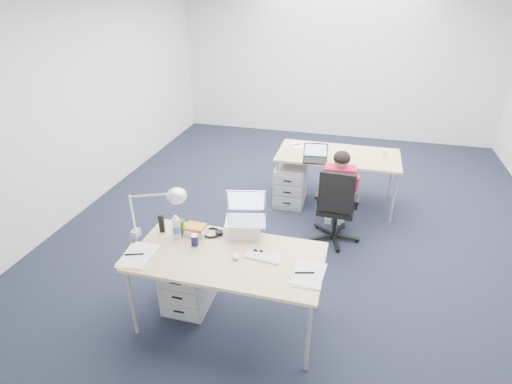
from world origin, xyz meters
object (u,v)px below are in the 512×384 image
seated_person (338,192)px  drawer_pedestal_far (291,184)px  desk_lamp (150,212)px  dark_laptop (315,153)px  silver_laptop (245,216)px  can_koozie (195,240)px  far_cup (385,153)px  bear_figurine (182,226)px  drawer_pedestal_near (189,280)px  desk_far (338,157)px  cordless_phone (162,224)px  book_stack (196,230)px  headphones (211,232)px  water_bottle (176,227)px  sunglasses (258,252)px  office_chair (335,220)px  computer_mouse (236,256)px  desk_near (228,260)px  wireless_keyboard (263,257)px

seated_person → drawer_pedestal_far: (-0.67, 0.63, -0.29)m
desk_lamp → dark_laptop: (1.17, 2.12, -0.17)m
silver_laptop → can_koozie: size_ratio=3.63×
desk_lamp → far_cup: size_ratio=5.56×
bear_figurine → desk_lamp: (-0.21, -0.14, 0.20)m
drawer_pedestal_near → drawer_pedestal_far: bearing=75.6°
desk_far → desk_lamp: (-1.44, -2.43, 0.33)m
cordless_phone → book_stack: bearing=1.4°
drawer_pedestal_near → desk_lamp: bearing=-167.0°
headphones → dark_laptop: bearing=64.8°
water_bottle → sunglasses: water_bottle is taller
office_chair → drawer_pedestal_near: bearing=-128.1°
drawer_pedestal_far → desk_lamp: bearing=-110.3°
headphones → computer_mouse: bearing=-46.5°
desk_near → cordless_phone: cordless_phone is taller
headphones → book_stack: (-0.13, -0.04, 0.03)m
far_cup → drawer_pedestal_near: bearing=-125.9°
headphones → office_chair: bearing=45.6°
drawer_pedestal_near → headphones: size_ratio=2.53×
can_koozie → bear_figurine: (-0.18, 0.13, 0.03)m
office_chair → wireless_keyboard: size_ratio=3.23×
silver_laptop → dark_laptop: size_ratio=1.23×
office_chair → water_bottle: size_ratio=4.23×
can_koozie → book_stack: (-0.06, 0.16, -0.01)m
seated_person → dark_laptop: bearing=123.0°
bear_figurine → silver_laptop: bearing=31.9°
computer_mouse → desk_lamp: (-0.79, 0.07, 0.27)m
seated_person → cordless_phone: seated_person is taller
desk_near → drawer_pedestal_near: bearing=164.1°
desk_near → wireless_keyboard: (0.30, 0.05, 0.05)m
headphones → far_cup: bearing=50.5°
far_cup → headphones: bearing=-124.4°
water_bottle → cordless_phone: bearing=163.1°
water_bottle → cordless_phone: size_ratio=1.32×
office_chair → bear_figurine: (-1.30, -1.35, 0.54)m
desk_far → far_cup: size_ratio=15.73×
desk_near → office_chair: office_chair is taller
book_stack → seated_person: bearing=51.4°
desk_lamp → computer_mouse: bearing=19.5°
dark_laptop → sunglasses: bearing=-101.6°
drawer_pedestal_far → headphones: headphones is taller
office_chair → drawer_pedestal_near: 1.89m
drawer_pedestal_near → far_cup: 3.04m
desk_near → headphones: headphones is taller
bear_figurine → cordless_phone: cordless_phone is taller
computer_mouse → can_koozie: can_koozie is taller
desk_near → far_cup: (1.32, 2.55, 0.10)m
seated_person → book_stack: seated_person is taller
headphones → desk_lamp: bearing=-160.8°
office_chair → sunglasses: office_chair is taller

